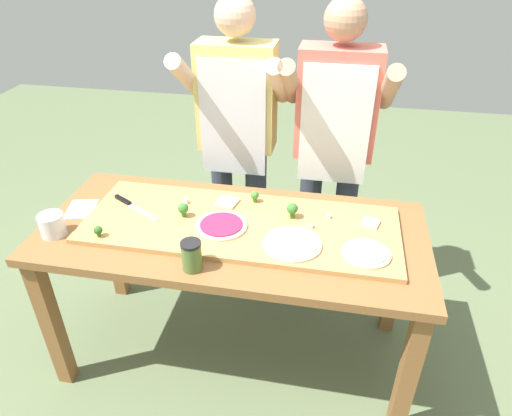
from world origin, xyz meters
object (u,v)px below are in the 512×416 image
(chefs_knife, at_px, (130,204))
(broccoli_floret_center_left, at_px, (183,209))
(broccoli_floret_back_mid, at_px, (255,196))
(cheese_crumble_a, at_px, (311,226))
(pizza_slice_center, at_px, (227,202))
(pizza_whole_cheese_artichoke, at_px, (366,253))
(flour_cup, at_px, (52,226))
(recipe_note, at_px, (81,209))
(cheese_crumble_b, at_px, (186,201))
(sauce_jar, at_px, (192,256))
(cheese_crumble_c, at_px, (329,216))
(pizza_whole_beet_magenta, at_px, (221,225))
(pizza_whole_white_garlic, at_px, (292,244))
(broccoli_floret_back_right, at_px, (292,209))
(broccoli_floret_front_right, at_px, (98,231))
(cook_left, at_px, (237,130))
(pizza_slice_near_left, at_px, (371,223))
(prep_table, at_px, (233,248))
(cook_right, at_px, (334,137))

(chefs_knife, height_order, broccoli_floret_center_left, broccoli_floret_center_left)
(broccoli_floret_back_mid, xyz_separation_m, cheese_crumble_a, (0.28, -0.17, -0.02))
(pizza_slice_center, bearing_deg, pizza_whole_cheese_artichoke, -23.42)
(flour_cup, distance_m, recipe_note, 0.21)
(chefs_knife, distance_m, recipe_note, 0.24)
(cheese_crumble_b, relative_size, sauce_jar, 0.17)
(cheese_crumble_c, xyz_separation_m, recipe_note, (-1.16, -0.11, -0.03))
(pizza_whole_beet_magenta, xyz_separation_m, sauce_jar, (-0.05, -0.27, 0.03))
(pizza_slice_center, height_order, cheese_crumble_a, cheese_crumble_a)
(cheese_crumble_b, bearing_deg, pizza_slice_center, 10.17)
(pizza_whole_white_garlic, height_order, pizza_slice_center, pizza_whole_white_garlic)
(pizza_whole_cheese_artichoke, xyz_separation_m, pizza_whole_white_garlic, (-0.30, 0.01, 0.00))
(broccoli_floret_back_right, xyz_separation_m, cheese_crumble_c, (0.16, 0.03, -0.04))
(broccoli_floret_front_right, xyz_separation_m, cheese_crumble_b, (0.28, 0.33, -0.02))
(cheese_crumble_a, distance_m, flour_cup, 1.12)
(cheese_crumble_b, relative_size, cook_left, 0.01)
(pizza_slice_near_left, distance_m, cheese_crumble_a, 0.27)
(recipe_note, bearing_deg, pizza_slice_center, 11.91)
(broccoli_floret_front_right, distance_m, cheese_crumble_b, 0.43)
(prep_table, xyz_separation_m, cheese_crumble_c, (0.41, 0.13, 0.14))
(cook_right, bearing_deg, broccoli_floret_center_left, -136.70)
(cheese_crumble_b, bearing_deg, broccoli_floret_center_left, -76.73)
(broccoli_floret_back_right, bearing_deg, broccoli_floret_back_mid, 151.71)
(cheese_crumble_c, height_order, flour_cup, flour_cup)
(recipe_note, height_order, cook_left, cook_left)
(pizza_slice_near_left, relative_size, broccoli_floret_center_left, 1.08)
(broccoli_floret_back_right, distance_m, cheese_crumble_b, 0.51)
(pizza_whole_beet_magenta, bearing_deg, cheese_crumble_c, 19.02)
(broccoli_floret_center_left, bearing_deg, broccoli_floret_back_mid, 32.01)
(pizza_whole_white_garlic, bearing_deg, broccoli_floret_back_right, 97.14)
(broccoli_floret_front_right, height_order, cheese_crumble_b, broccoli_floret_front_right)
(sauce_jar, bearing_deg, cheese_crumble_c, 40.10)
(pizza_whole_cheese_artichoke, bearing_deg, pizza_slice_center, 156.58)
(pizza_slice_center, xyz_separation_m, recipe_note, (-0.68, -0.14, -0.03))
(pizza_whole_beet_magenta, bearing_deg, chefs_knife, 168.63)
(broccoli_floret_back_right, bearing_deg, cook_right, 73.79)
(pizza_whole_cheese_artichoke, bearing_deg, cook_right, 103.53)
(pizza_slice_center, relative_size, broccoli_floret_front_right, 1.88)
(cheese_crumble_b, height_order, cheese_crumble_c, cheese_crumble_b)
(pizza_whole_beet_magenta, relative_size, broccoli_floret_back_right, 3.09)
(cook_left, bearing_deg, broccoli_floret_back_right, -54.76)
(prep_table, xyz_separation_m, broccoli_floret_back_right, (0.25, 0.10, 0.17))
(pizza_slice_center, relative_size, broccoli_floret_back_mid, 1.70)
(pizza_slice_center, distance_m, broccoli_floret_center_left, 0.22)
(prep_table, bearing_deg, pizza_slice_center, 110.83)
(pizza_slice_near_left, xyz_separation_m, broccoli_floret_center_left, (-0.83, -0.09, 0.03))
(pizza_whole_white_garlic, relative_size, sauce_jar, 1.94)
(pizza_whole_white_garlic, relative_size, recipe_note, 1.48)
(broccoli_floret_front_right, height_order, sauce_jar, sauce_jar)
(broccoli_floret_center_left, xyz_separation_m, cheese_crumble_b, (-0.03, 0.11, -0.03))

